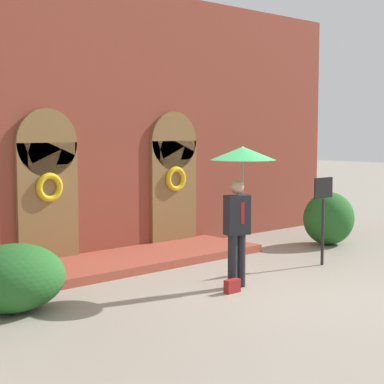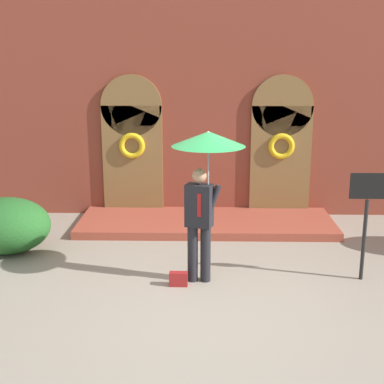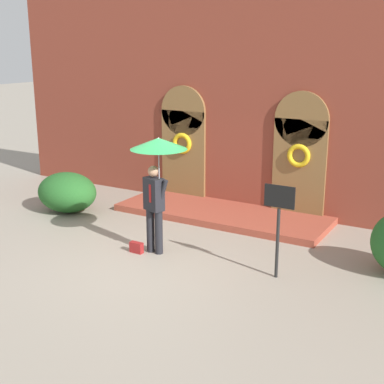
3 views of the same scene
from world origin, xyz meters
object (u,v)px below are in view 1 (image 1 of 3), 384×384
Objects in this scene: sign_post at (323,206)px; shrub_right at (329,218)px; handbag at (232,286)px; shrub_left at (13,278)px; person_with_umbrella at (241,174)px.

sign_post reaches higher than shrub_right.
handbag is 0.22× the size of shrub_right.
sign_post reaches higher than handbag.
handbag is 0.16× the size of sign_post.
sign_post reaches higher than shrub_left.
handbag is at bearing -162.06° from shrub_right.
handbag is 3.44m from shrub_left.
shrub_left is at bearing 161.40° from person_with_umbrella.
person_with_umbrella reaches higher than sign_post.
shrub_right is at bearing 19.19° from handbag.
handbag is at bearing -173.74° from sign_post.
person_with_umbrella reaches higher than shrub_right.
sign_post is (2.88, 0.32, 1.05)m from handbag.
handbag is 0.18× the size of shrub_left.
shrub_right reaches higher than handbag.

